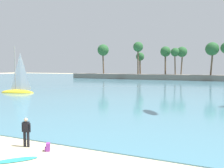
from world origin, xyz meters
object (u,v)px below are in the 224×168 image
object	(u,v)px
person_at_waterline	(26,131)
sailboat_toward_headland	(18,88)
surfboard	(15,160)
backpack_spare	(48,147)

from	to	relation	value
person_at_waterline	sailboat_toward_headland	size ratio (longest dim) A/B	0.20
sailboat_toward_headland	surfboard	bearing A→B (deg)	-45.40
backpack_spare	sailboat_toward_headland	world-z (taller)	sailboat_toward_headland
person_at_waterline	backpack_spare	bearing A→B (deg)	-2.55
person_at_waterline	backpack_spare	xyz separation A→B (m)	(1.55, -0.07, -0.69)
surfboard	sailboat_toward_headland	bearing A→B (deg)	88.59
backpack_spare	sailboat_toward_headland	size ratio (longest dim) A/B	0.05
sailboat_toward_headland	person_at_waterline	bearing A→B (deg)	-44.29
person_at_waterline	backpack_spare	size ratio (longest dim) A/B	3.78
backpack_spare	surfboard	xyz separation A→B (m)	(-0.56, -1.76, -0.17)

